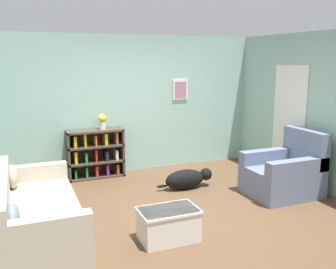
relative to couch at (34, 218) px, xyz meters
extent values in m
plane|color=brown|center=(1.97, 0.23, -0.32)|extent=(14.00, 14.00, 0.00)
cube|color=#93BCB2|center=(1.97, 2.48, 0.98)|extent=(5.60, 0.10, 2.60)
cube|color=silver|center=(2.97, 2.42, 1.23)|extent=(0.32, 0.02, 0.40)
cube|color=#A37089|center=(2.97, 2.41, 1.23)|extent=(0.24, 0.01, 0.32)
cube|color=#93BCB2|center=(4.52, 0.23, 0.98)|extent=(0.10, 5.00, 2.60)
cube|color=white|center=(4.45, 0.93, 0.71)|extent=(0.02, 0.84, 2.05)
sphere|color=tan|center=(4.43, 0.58, 0.68)|extent=(0.05, 0.05, 0.05)
cube|color=#B7AD99|center=(0.05, 0.00, -0.08)|extent=(0.92, 2.07, 0.48)
cube|color=#B7AD99|center=(-0.33, 0.00, 0.35)|extent=(0.16, 2.07, 0.38)
cube|color=#B7AD99|center=(0.05, -0.95, 0.27)|extent=(0.92, 0.16, 0.23)
cube|color=#B7AD99|center=(0.05, 0.96, 0.27)|extent=(0.92, 0.16, 0.23)
ellipsoid|color=slate|center=(-0.21, -0.72, 0.32)|extent=(0.14, 0.33, 0.33)
ellipsoid|color=tan|center=(-0.21, 0.73, 0.32)|extent=(0.14, 0.32, 0.32)
cube|color=#42382D|center=(0.70, 2.24, 0.13)|extent=(0.04, 0.34, 0.89)
cube|color=#42382D|center=(1.68, 2.24, 0.13)|extent=(0.04, 0.34, 0.89)
cube|color=#42382D|center=(1.19, 2.40, 0.13)|extent=(1.02, 0.02, 0.89)
cube|color=#42382D|center=(1.19, 2.24, -0.30)|extent=(1.02, 0.34, 0.04)
cube|color=#42382D|center=(1.19, 2.24, -0.02)|extent=(1.02, 0.34, 0.04)
cube|color=#42382D|center=(1.19, 2.24, 0.28)|extent=(1.02, 0.34, 0.04)
cube|color=#42382D|center=(1.19, 2.24, 0.56)|extent=(1.02, 0.34, 0.04)
cube|color=#287A3D|center=(0.80, 2.23, -0.21)|extent=(0.03, 0.25, 0.18)
cube|color=gold|center=(0.82, 2.23, 0.11)|extent=(0.05, 0.25, 0.22)
cube|color=gold|center=(0.82, 2.23, 0.40)|extent=(0.05, 0.25, 0.20)
cube|color=#287A3D|center=(1.00, 2.23, -0.19)|extent=(0.03, 0.25, 0.21)
cube|color=#287A3D|center=(1.00, 2.23, 0.09)|extent=(0.04, 0.25, 0.18)
cube|color=gold|center=(1.00, 2.23, 0.42)|extent=(0.03, 0.25, 0.24)
cube|color=#B22823|center=(1.18, 2.23, -0.19)|extent=(0.04, 0.25, 0.22)
cube|color=#B22823|center=(1.18, 2.23, 0.11)|extent=(0.03, 0.25, 0.22)
cube|color=orange|center=(1.19, 2.23, 0.39)|extent=(0.03, 0.25, 0.19)
cube|color=#7A2D84|center=(1.38, 2.23, -0.19)|extent=(0.04, 0.25, 0.22)
cube|color=black|center=(1.38, 2.23, 0.09)|extent=(0.05, 0.25, 0.18)
cube|color=gold|center=(1.37, 2.23, 0.40)|extent=(0.05, 0.25, 0.21)
cube|color=brown|center=(1.57, 2.23, -0.20)|extent=(0.04, 0.25, 0.20)
cube|color=silver|center=(1.56, 2.23, 0.09)|extent=(0.04, 0.25, 0.18)
cube|color=brown|center=(1.57, 2.23, 0.41)|extent=(0.04, 0.25, 0.23)
cube|color=slate|center=(3.76, 0.20, -0.09)|extent=(1.07, 0.87, 0.45)
cube|color=slate|center=(4.20, 0.20, 0.43)|extent=(0.18, 0.87, 0.59)
cube|color=slate|center=(3.76, -0.15, 0.25)|extent=(1.07, 0.18, 0.22)
cube|color=slate|center=(3.76, 0.55, 0.25)|extent=(1.07, 0.18, 0.22)
cube|color=silver|center=(1.49, -0.53, -0.12)|extent=(0.68, 0.43, 0.39)
cube|color=white|center=(1.49, -0.53, 0.06)|extent=(0.71, 0.45, 0.03)
ellipsoid|color=black|center=(2.44, 1.05, -0.15)|extent=(0.69, 0.30, 0.33)
sphere|color=black|center=(2.84, 1.05, -0.11)|extent=(0.21, 0.21, 0.21)
ellipsoid|color=black|center=(2.05, 1.09, -0.23)|extent=(0.20, 0.05, 0.05)
cylinder|color=silver|center=(1.34, 2.24, 0.65)|extent=(0.11, 0.11, 0.14)
sphere|color=yellow|center=(1.34, 2.24, 0.78)|extent=(0.15, 0.15, 0.15)
camera|label=1|loc=(-0.11, -4.41, 1.84)|focal=40.00mm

